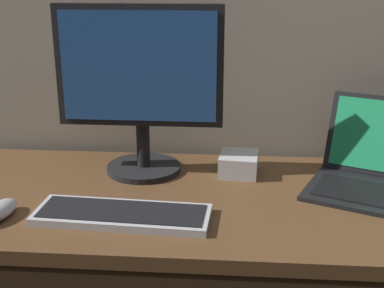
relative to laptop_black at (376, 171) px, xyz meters
The scene contains 6 objects.
desk 0.47m from the laptop_black, 165.29° to the right, with size 1.53×0.61×0.75m.
laptop_black is the anchor object (origin of this frame).
external_monitor 0.67m from the laptop_black, behind, with size 0.45×0.21×0.47m.
wired_keyboard 0.67m from the laptop_black, 160.03° to the right, with size 0.42×0.16×0.02m.
computer_mouse 0.95m from the laptop_black, 164.79° to the right, with size 0.06×0.12×0.04m, color #B7B7BC.
external_drive_box 0.37m from the laptop_black, 168.69° to the left, with size 0.11×0.12×0.06m, color silver.
Camera 1 is at (-0.00, -1.24, 1.32)m, focal length 49.40 mm.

